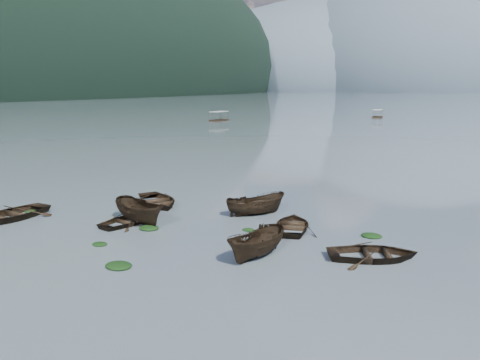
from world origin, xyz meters
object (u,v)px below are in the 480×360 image
at_px(rowboat_0, 12,219).
at_px(rowboat_3, 293,229).
at_px(pontoon_centre, 377,118).
at_px(pontoon_left, 219,121).

xyz_separation_m(rowboat_0, rowboat_3, (17.22, 5.79, 0.00)).
height_order(rowboat_0, pontoon_centre, pontoon_centre).
bearing_deg(rowboat_3, rowboat_0, 2.12).
bearing_deg(pontoon_left, rowboat_0, -67.31).
distance_m(pontoon_left, pontoon_centre, 44.81).
bearing_deg(rowboat_0, rowboat_3, 21.67).
distance_m(rowboat_3, pontoon_centre, 108.05).
relative_size(pontoon_left, pontoon_centre, 1.07).
bearing_deg(pontoon_centre, pontoon_left, -140.37).
bearing_deg(pontoon_left, rowboat_3, -55.68).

